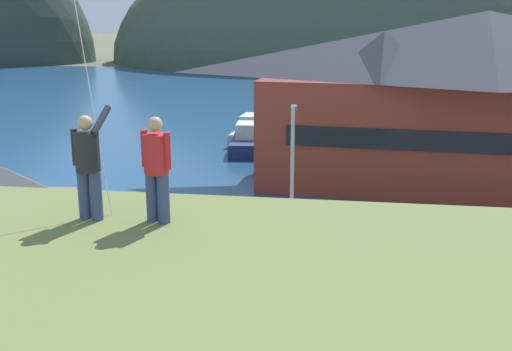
# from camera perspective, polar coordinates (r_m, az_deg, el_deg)

# --- Properties ---
(parking_lot_pad) EXTENTS (40.00, 20.00, 0.10)m
(parking_lot_pad) POSITION_cam_1_polar(r_m,az_deg,el_deg) (22.77, -2.53, -11.36)
(parking_lot_pad) COLOR gray
(parking_lot_pad) RESTS_ON ground
(bay_water) EXTENTS (360.00, 84.00, 0.03)m
(bay_water) POSITION_cam_1_polar(r_m,az_deg,el_deg) (75.85, 5.43, 6.92)
(bay_water) COLOR navy
(bay_water) RESTS_ON ground
(far_hill_east_peak) EXTENTS (102.75, 66.95, 57.35)m
(far_hill_east_peak) POSITION_cam_1_polar(r_m,az_deg,el_deg) (135.32, 8.85, 10.14)
(far_hill_east_peak) COLOR #42513D
(far_hill_east_peak) RESTS_ON ground
(harbor_lodge) EXTENTS (26.81, 11.15, 10.14)m
(harbor_lodge) POSITION_cam_1_polar(r_m,az_deg,el_deg) (38.01, 19.86, 6.71)
(harbor_lodge) COLOR brown
(harbor_lodge) RESTS_ON ground
(wharf_dock) EXTENTS (3.20, 10.13, 0.70)m
(wharf_dock) POSITION_cam_1_polar(r_m,az_deg,el_deg) (48.41, 3.77, 3.02)
(wharf_dock) COLOR #70604C
(wharf_dock) RESTS_ON ground
(moored_boat_wharfside) EXTENTS (2.99, 7.59, 2.16)m
(moored_boat_wharfside) POSITION_cam_1_polar(r_m,az_deg,el_deg) (47.06, -0.69, 3.18)
(moored_boat_wharfside) COLOR navy
(moored_boat_wharfside) RESTS_ON ground
(moored_boat_outer_mooring) EXTENTS (3.58, 8.48, 2.16)m
(moored_boat_outer_mooring) POSITION_cam_1_polar(r_m,az_deg,el_deg) (46.44, 8.14, 2.88)
(moored_boat_outer_mooring) COLOR #23564C
(moored_boat_outer_mooring) RESTS_ON ground
(moored_boat_inner_slip) EXTENTS (3.13, 8.06, 2.16)m
(moored_boat_inner_slip) POSITION_cam_1_polar(r_m,az_deg,el_deg) (50.87, -0.10, 4.04)
(moored_boat_inner_slip) COLOR #A8A399
(moored_boat_inner_slip) RESTS_ON ground
(parked_car_front_row_red) EXTENTS (4.29, 2.23, 1.82)m
(parked_car_front_row_red) POSITION_cam_1_polar(r_m,az_deg,el_deg) (24.39, 2.32, -6.93)
(parked_car_front_row_red) COLOR #236633
(parked_car_front_row_red) RESTS_ON parking_lot_pad
(parked_car_back_row_left) EXTENTS (4.28, 2.22, 1.82)m
(parked_car_back_row_left) POSITION_cam_1_polar(r_m,az_deg,el_deg) (19.30, -10.72, -13.28)
(parked_car_back_row_left) COLOR #9EA3A8
(parked_car_back_row_left) RESTS_ON parking_lot_pad
(parked_car_front_row_silver) EXTENTS (4.27, 2.20, 1.82)m
(parked_car_front_row_silver) POSITION_cam_1_polar(r_m,az_deg,el_deg) (18.86, 6.43, -13.79)
(parked_car_front_row_silver) COLOR slate
(parked_car_front_row_silver) RESTS_ON parking_lot_pad
(parking_light_pole) EXTENTS (0.24, 0.78, 6.16)m
(parking_light_pole) POSITION_cam_1_polar(r_m,az_deg,el_deg) (26.51, 3.33, 0.80)
(parking_light_pole) COLOR #ADADB2
(parking_light_pole) RESTS_ON parking_lot_pad
(person_kite_flyer) EXTENTS (0.57, 0.63, 1.86)m
(person_kite_flyer) POSITION_cam_1_polar(r_m,az_deg,el_deg) (10.54, -15.05, 1.08)
(person_kite_flyer) COLOR #384770
(person_kite_flyer) RESTS_ON grassy_hill_foreground
(person_companion) EXTENTS (0.53, 0.40, 1.74)m
(person_companion) POSITION_cam_1_polar(r_m,az_deg,el_deg) (10.17, -9.05, 0.83)
(person_companion) COLOR #384770
(person_companion) RESTS_ON grassy_hill_foreground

